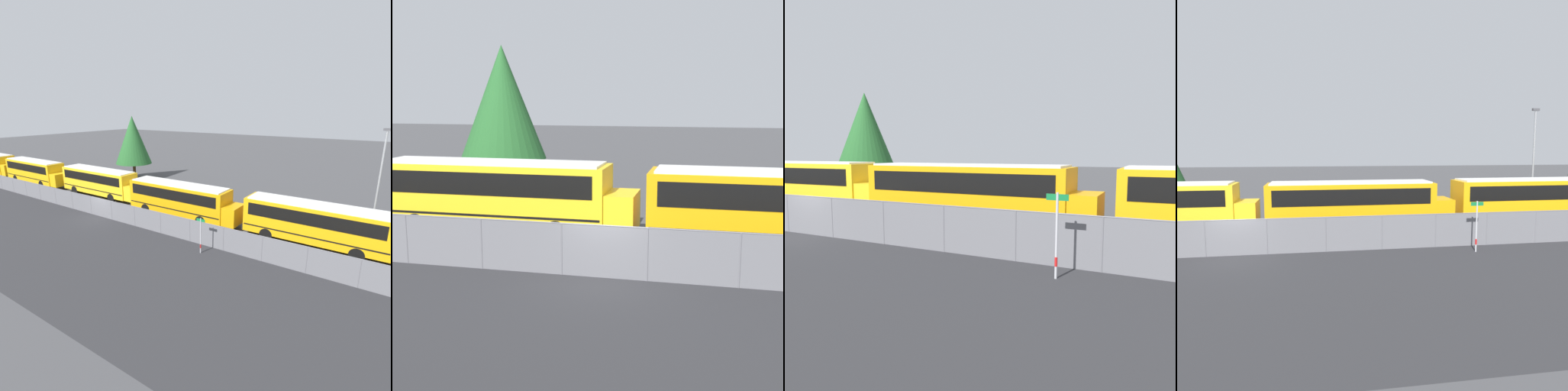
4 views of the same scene
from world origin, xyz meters
The scene contains 5 objects.
ground_plane centered at (0.00, 0.00, 0.00)m, with size 200.00×200.00×0.00m, color #424244.
road_strip centered at (0.00, -6.00, 0.00)m, with size 122.05×12.00×0.01m.
fence centered at (0.00, 0.00, 0.97)m, with size 88.12×0.07×1.90m.
school_bus_2 centered at (-5.87, 4.91, 2.02)m, with size 12.02×2.48×3.39m.
tree_1 centered at (-9.30, 14.22, 5.88)m, with size 5.33×5.33×9.36m.
Camera 2 is at (3.57, -17.83, 6.21)m, focal length 50.00 mm.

